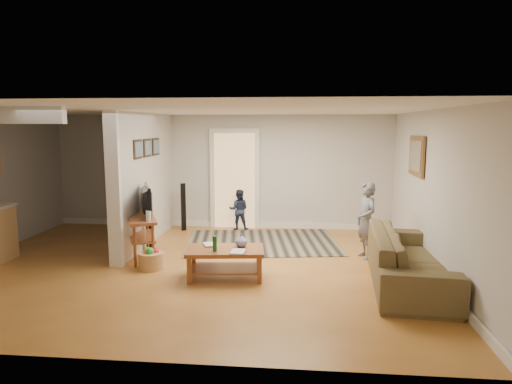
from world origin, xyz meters
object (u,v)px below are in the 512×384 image
(coffee_table, at_px, (226,255))
(speaker_right, at_px, (183,207))
(sofa, at_px, (407,283))
(toddler, at_px, (239,230))
(child, at_px, (365,258))
(toy_basket, at_px, (151,260))
(speaker_left, at_px, (149,221))
(tv_console, at_px, (142,220))

(coffee_table, height_order, speaker_right, speaker_right)
(sofa, height_order, toddler, toddler)
(sofa, distance_m, child, 1.34)
(coffee_table, relative_size, toddler, 1.36)
(coffee_table, height_order, child, coffee_table)
(sofa, relative_size, coffee_table, 2.13)
(speaker_right, height_order, toy_basket, speaker_right)
(coffee_table, distance_m, toddler, 3.20)
(sofa, relative_size, child, 1.96)
(sofa, height_order, speaker_right, speaker_right)
(sofa, distance_m, coffee_table, 2.67)
(speaker_left, height_order, speaker_right, speaker_left)
(sofa, distance_m, toddler, 4.30)
(toy_basket, bearing_deg, coffee_table, -13.45)
(speaker_left, distance_m, speaker_right, 1.61)
(sofa, distance_m, speaker_right, 5.11)
(speaker_right, bearing_deg, speaker_left, -118.78)
(speaker_left, xyz_separation_m, speaker_right, (0.22, 1.59, -0.01))
(coffee_table, bearing_deg, speaker_right, 115.40)
(coffee_table, relative_size, speaker_right, 1.17)
(toy_basket, distance_m, child, 3.61)
(tv_console, xyz_separation_m, speaker_right, (0.16, 2.14, -0.14))
(tv_console, xyz_separation_m, speaker_left, (-0.06, 0.55, -0.13))
(child, bearing_deg, toddler, -146.84)
(toddler, bearing_deg, speaker_right, 5.18)
(toy_basket, relative_size, toddler, 0.46)
(sofa, bearing_deg, coffee_table, 94.55)
(speaker_right, height_order, toddler, speaker_right)
(coffee_table, bearing_deg, toy_basket, 166.55)
(tv_console, bearing_deg, toddler, 36.37)
(sofa, xyz_separation_m, tv_console, (-4.24, 0.89, 0.66))
(toddler, bearing_deg, sofa, 129.81)
(speaker_right, bearing_deg, toddler, -13.35)
(toddler, bearing_deg, child, 139.78)
(toy_basket, bearing_deg, sofa, -4.60)
(sofa, distance_m, tv_console, 4.38)
(coffee_table, bearing_deg, toddler, 94.28)
(coffee_table, relative_size, tv_console, 0.98)
(toddler, bearing_deg, coffee_table, 91.98)
(tv_console, relative_size, child, 0.94)
(speaker_left, bearing_deg, toy_basket, -72.48)
(coffee_table, distance_m, speaker_right, 3.34)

